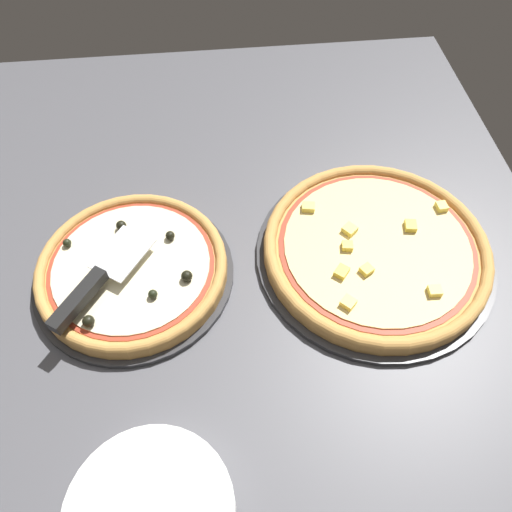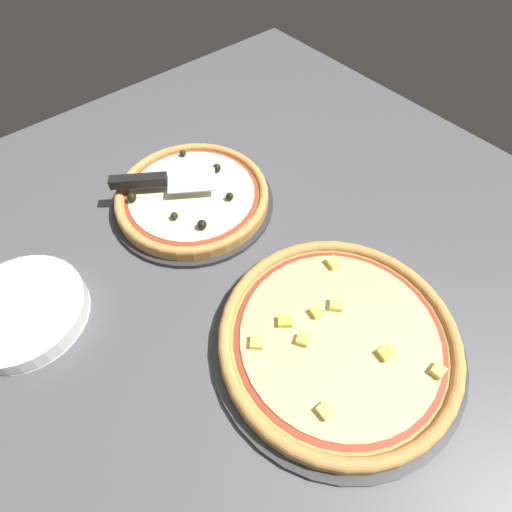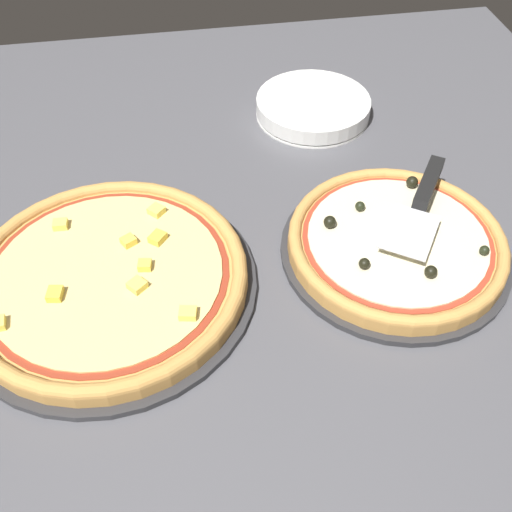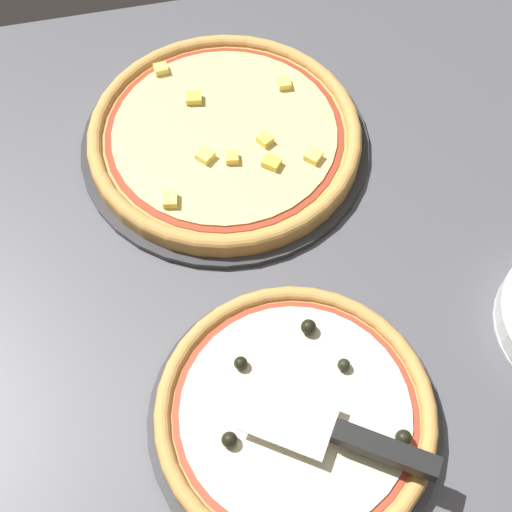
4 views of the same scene
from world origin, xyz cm
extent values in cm
cube|color=#4C4C51|center=(0.00, 0.00, -1.80)|extent=(141.12, 122.11, 3.60)
cylinder|color=#2D2D30|center=(-4.47, -12.44, 0.50)|extent=(33.47, 33.47, 1.00)
cylinder|color=#C68E47|center=(-4.47, -12.44, 1.99)|extent=(31.46, 31.46, 1.99)
torus|color=#C68E47|center=(-4.47, -12.44, 2.99)|extent=(31.46, 31.46, 1.85)
cylinder|color=#A33823|center=(-4.47, -12.44, 3.06)|extent=(27.35, 27.35, 0.15)
cylinder|color=beige|center=(-4.47, -12.44, 3.19)|extent=(25.80, 25.80, 0.40)
sphere|color=black|center=(2.07, -8.67, 4.12)|extent=(1.47, 1.47, 1.47)
sphere|color=black|center=(-12.28, -14.23, 4.26)|extent=(1.75, 1.75, 1.75)
sphere|color=black|center=(5.89, -18.16, 4.30)|extent=(1.84, 1.84, 1.84)
sphere|color=black|center=(-9.27, -5.92, 4.17)|extent=(1.56, 1.56, 1.56)
sphere|color=black|center=(-0.66, -3.31, 4.30)|extent=(1.82, 1.82, 1.82)
sphere|color=black|center=(-9.62, -23.11, 4.08)|extent=(1.39, 1.39, 1.39)
cylinder|color=#2D2D30|center=(-4.17, 28.77, 0.50)|extent=(40.92, 40.92, 1.00)
cylinder|color=#C68E47|center=(-4.17, 28.77, 1.94)|extent=(38.47, 38.47, 1.87)
torus|color=#C68E47|center=(-4.17, 28.77, 2.87)|extent=(38.47, 38.47, 2.09)
cylinder|color=maroon|center=(-4.17, 28.77, 2.95)|extent=(33.44, 33.44, 0.15)
cylinder|color=#E5C67A|center=(-4.17, 28.77, 3.07)|extent=(31.54, 31.54, 0.40)
cube|color=#F9E05B|center=(-11.01, 42.07, 3.80)|extent=(2.11, 1.95, 1.06)
cube|color=#F9E05B|center=(-7.63, 24.68, 3.80)|extent=(2.95, 2.95, 1.06)
cube|color=yellow|center=(-7.30, 35.32, 3.80)|extent=(2.53, 2.25, 1.06)
cube|color=#F9E05B|center=(5.97, 35.31, 3.80)|extent=(1.87, 2.09, 1.06)
cube|color=#F4D64C|center=(0.88, 25.61, 3.80)|extent=(2.46, 2.51, 1.06)
cube|color=#F9E05B|center=(6.61, 21.34, 3.80)|extent=(2.86, 2.86, 1.06)
cube|color=#F4D64C|center=(-4.18, 23.54, 3.80)|extent=(1.95, 2.02, 1.06)
cube|color=yellow|center=(0.84, 21.51, 3.80)|extent=(2.97, 2.91, 1.06)
cube|color=#F9E05B|center=(-13.43, 18.50, 3.80)|extent=(2.22, 2.54, 1.06)
cube|color=silver|center=(-5.52, -13.49, 5.34)|extent=(11.70, 10.95, 0.24)
cube|color=black|center=(3.14, -19.38, 6.22)|extent=(10.62, 8.21, 2.00)
cylinder|color=white|center=(32.62, -8.93, 0.35)|extent=(21.17, 21.17, 0.70)
cylinder|color=white|center=(32.62, -8.93, 1.05)|extent=(21.17, 21.17, 0.70)
cylinder|color=white|center=(32.62, -8.93, 1.75)|extent=(21.17, 21.17, 0.70)
cylinder|color=white|center=(32.62, -8.93, 2.45)|extent=(21.17, 21.17, 0.70)
cylinder|color=white|center=(32.62, -8.93, 3.15)|extent=(21.17, 21.17, 0.70)
camera|label=1|loc=(44.08, 2.99, 70.42)|focal=35.00mm
camera|label=2|loc=(23.27, 40.94, 61.36)|focal=28.00mm
camera|label=3|loc=(-60.79, 17.83, 64.05)|focal=42.00mm
camera|label=4|loc=(-14.39, -36.46, 79.45)|focal=50.00mm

